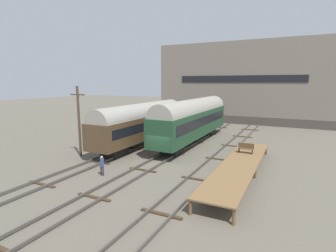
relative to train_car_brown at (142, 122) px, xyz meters
name	(u,v)px	position (x,y,z in m)	size (l,w,h in m)	color
ground_plane	(159,161)	(4.95, -4.88, -2.84)	(200.00, 200.00, 0.00)	#60594C
track_left	(117,154)	(0.00, -4.88, -2.70)	(2.60, 60.00, 0.26)	#4C4742
track_middle	(159,160)	(4.95, -4.88, -2.70)	(2.60, 60.00, 0.26)	#4C4742
track_right	(209,167)	(9.89, -4.88, -2.70)	(2.60, 60.00, 0.26)	#4C4742
train_car_brown	(142,122)	(0.00, 0.00, 0.00)	(3.00, 16.36, 5.02)	black
train_car_green	(193,118)	(4.95, 3.93, 0.24)	(3.08, 18.16, 5.42)	black
station_platform	(240,165)	(12.58, -5.52, -1.90)	(2.75, 15.58, 1.01)	brown
bench	(246,148)	(12.42, -2.01, -1.34)	(1.40, 0.40, 0.91)	brown
person_worker	(102,164)	(2.67, -10.38, -1.86)	(0.32, 0.32, 1.63)	#282833
utility_pole	(79,120)	(-3.11, -6.85, 0.87)	(1.80, 0.24, 7.09)	#473828
warehouse_building	(245,83)	(6.83, 27.61, 4.47)	(31.02, 12.67, 14.62)	#46403A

